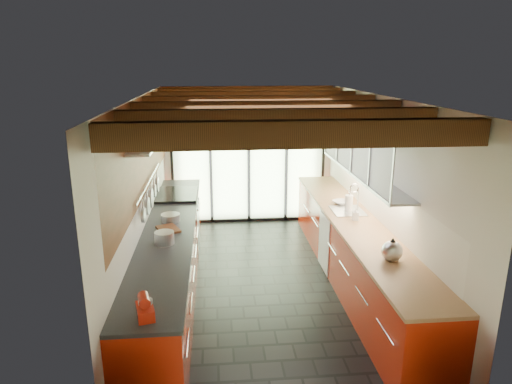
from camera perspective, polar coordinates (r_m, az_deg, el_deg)
ground at (r=6.56m, az=0.98°, el=-11.51°), size 5.50×5.50×0.00m
room_shell at (r=5.98m, az=1.05°, el=2.68°), size 5.50×5.50×5.50m
ceiling_beams at (r=6.22m, az=0.70°, el=10.75°), size 3.14×5.06×4.90m
glass_door at (r=8.61m, az=-0.92°, el=6.83°), size 2.95×0.10×2.90m
left_counter at (r=6.36m, az=-10.61°, el=-8.12°), size 0.68×5.00×0.92m
range_stove at (r=7.70m, az=-9.68°, el=-3.66°), size 0.66×0.90×0.97m
right_counter at (r=6.62m, az=12.12°, el=-7.24°), size 0.68×5.00×0.92m
sink_assembly at (r=6.80m, az=11.49°, el=-2.06°), size 0.45×0.52×0.43m
upper_cabinets_right at (r=6.54m, az=13.37°, el=5.15°), size 0.34×3.00×3.00m
left_wall_fixtures at (r=6.14m, az=-12.92°, el=4.46°), size 0.28×2.60×0.96m
stand_mixer at (r=4.13m, az=-13.70°, el=-13.86°), size 0.19×0.27×0.22m
pot_large at (r=5.61m, az=-11.37°, el=-5.63°), size 0.29×0.29×0.15m
pot_small at (r=6.37m, az=-10.64°, el=-3.17°), size 0.26×0.26×0.10m
cutting_board at (r=6.05m, az=-10.91°, el=-4.58°), size 0.36×0.41×0.03m
kettle at (r=5.26m, az=16.64°, el=-6.96°), size 0.27×0.31×0.28m
paper_towel at (r=6.73m, az=11.51°, el=-1.48°), size 0.14×0.14×0.31m
soap_bottle at (r=6.43m, az=12.34°, el=-2.70°), size 0.09×0.09×0.18m
bowl at (r=7.11m, az=10.59°, el=-1.30°), size 0.32×0.32×0.06m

